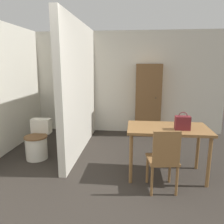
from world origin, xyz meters
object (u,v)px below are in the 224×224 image
Objects in this scene: dining_table at (168,133)px; handbag at (183,123)px; wooden_chair at (164,158)px; wooden_cabinet at (148,100)px; toilet at (38,143)px.

handbag is at bearing -28.51° from dining_table.
dining_table is 0.52m from wooden_chair.
handbag is 2.17m from wooden_cabinet.
toilet is (-2.29, 0.45, -0.41)m from dining_table.
handbag is 0.15× the size of wooden_cabinet.
wooden_cabinet is (-0.08, 2.50, 0.37)m from wooden_chair.
wooden_chair is 0.52× the size of wooden_cabinet.
toilet is at bearing 149.85° from wooden_chair.
dining_table is at bearing 151.49° from handbag.
handbag is (2.48, -0.55, 0.60)m from toilet.
dining_table is 2.37m from toilet.
dining_table is 0.29m from handbag.
dining_table is 1.76× the size of toilet.
dining_table is at bearing -84.73° from wooden_cabinet.
wooden_chair is at bearing -88.18° from wooden_cabinet.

